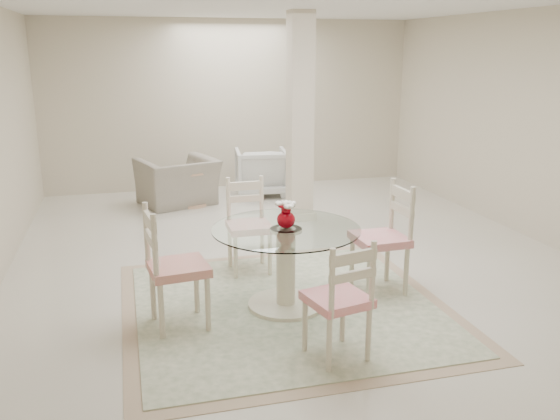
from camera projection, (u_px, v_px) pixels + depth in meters
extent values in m
plane|color=silver|center=(290.00, 252.00, 6.72)|extent=(7.00, 7.00, 0.00)
cube|color=beige|center=(232.00, 105.00, 9.63)|extent=(6.00, 0.02, 2.70)
cube|color=beige|center=(472.00, 223.00, 3.10)|extent=(6.00, 0.02, 2.70)
cube|color=beige|center=(530.00, 125.00, 7.11)|extent=(0.02, 7.00, 2.70)
cube|color=white|center=(291.00, 1.00, 6.01)|extent=(6.00, 7.00, 0.02)
cube|color=beige|center=(300.00, 119.00, 7.70)|extent=(0.30, 0.30, 2.70)
cube|color=tan|center=(286.00, 307.00, 5.29)|extent=(2.83, 2.83, 0.01)
cube|color=#E8E5C4|center=(286.00, 306.00, 5.29)|extent=(2.59, 2.59, 0.01)
cylinder|color=beige|center=(286.00, 305.00, 5.28)|extent=(0.67, 0.67, 0.05)
cylinder|color=beige|center=(286.00, 267.00, 5.19)|extent=(0.17, 0.17, 0.69)
cylinder|color=beige|center=(286.00, 231.00, 5.10)|extent=(0.28, 0.28, 0.03)
cylinder|color=white|center=(286.00, 229.00, 5.09)|extent=(1.29, 1.29, 0.01)
ellipsoid|color=#A10411|center=(286.00, 220.00, 5.07)|extent=(0.16, 0.16, 0.15)
cylinder|color=#A10411|center=(286.00, 209.00, 5.05)|extent=(0.08, 0.08, 0.04)
cylinder|color=#A10411|center=(286.00, 206.00, 5.04)|extent=(0.14, 0.14, 0.02)
ellipsoid|color=white|center=(286.00, 203.00, 5.04)|extent=(0.09, 0.09, 0.04)
ellipsoid|color=white|center=(291.00, 204.00, 5.07)|extent=(0.09, 0.09, 0.04)
ellipsoid|color=white|center=(280.00, 204.00, 5.05)|extent=(0.09, 0.09, 0.04)
ellipsoid|color=white|center=(289.00, 207.00, 5.00)|extent=(0.09, 0.09, 0.04)
cylinder|color=beige|center=(352.00, 263.00, 5.70)|extent=(0.05, 0.05, 0.48)
cylinder|color=beige|center=(369.00, 277.00, 5.35)|extent=(0.05, 0.05, 0.48)
cylinder|color=beige|center=(387.00, 259.00, 5.81)|extent=(0.05, 0.05, 0.48)
cylinder|color=beige|center=(406.00, 272.00, 5.46)|extent=(0.05, 0.05, 0.48)
cube|color=red|center=(380.00, 239.00, 5.50)|extent=(0.48, 0.48, 0.07)
cube|color=beige|center=(402.00, 201.00, 5.47)|extent=(0.06, 0.42, 0.57)
cylinder|color=#F3E6C8|center=(236.00, 258.00, 5.87)|extent=(0.04, 0.04, 0.44)
cylinder|color=#F3E6C8|center=(270.00, 256.00, 5.95)|extent=(0.04, 0.04, 0.44)
cylinder|color=#F3E6C8|center=(230.00, 247.00, 6.20)|extent=(0.04, 0.04, 0.44)
cylinder|color=#F3E6C8|center=(262.00, 245.00, 6.28)|extent=(0.04, 0.04, 0.44)
cube|color=#B51316|center=(249.00, 228.00, 6.01)|extent=(0.43, 0.43, 0.07)
cube|color=#F3E6C8|center=(245.00, 192.00, 6.10)|extent=(0.39, 0.05, 0.52)
cylinder|color=beige|center=(208.00, 305.00, 4.77)|extent=(0.05, 0.05, 0.48)
cylinder|color=beige|center=(197.00, 288.00, 5.11)|extent=(0.05, 0.05, 0.48)
cylinder|color=beige|center=(162.00, 312.00, 4.64)|extent=(0.05, 0.05, 0.48)
cylinder|color=beige|center=(153.00, 294.00, 4.97)|extent=(0.05, 0.05, 0.48)
cube|color=red|center=(178.00, 268.00, 4.80)|extent=(0.51, 0.51, 0.07)
cube|color=beige|center=(150.00, 230.00, 4.63)|extent=(0.10, 0.42, 0.56)
cylinder|color=beige|center=(343.00, 317.00, 4.61)|extent=(0.04, 0.04, 0.43)
cylinder|color=beige|center=(305.00, 326.00, 4.45)|extent=(0.04, 0.04, 0.43)
cylinder|color=beige|center=(368.00, 335.00, 4.32)|extent=(0.04, 0.04, 0.43)
cylinder|color=beige|center=(329.00, 345.00, 4.16)|extent=(0.04, 0.04, 0.43)
cube|color=red|center=(337.00, 299.00, 4.32)|extent=(0.50, 0.50, 0.07)
cube|color=beige|center=(353.00, 267.00, 4.08)|extent=(0.38, 0.12, 0.51)
imported|color=gray|center=(178.00, 182.00, 8.70)|extent=(1.28, 1.20, 0.68)
imported|color=silver|center=(261.00, 172.00, 9.30)|extent=(0.87, 0.89, 0.73)
cylinder|color=tan|center=(192.00, 204.00, 8.74)|extent=(0.47, 0.47, 0.04)
cylinder|color=tan|center=(191.00, 188.00, 8.67)|extent=(0.07, 0.07, 0.45)
cylinder|color=tan|center=(190.00, 172.00, 8.61)|extent=(0.49, 0.49, 0.03)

